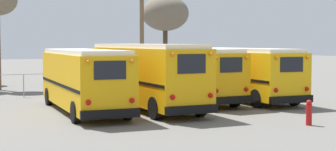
{
  "coord_description": "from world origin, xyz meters",
  "views": [
    {
      "loc": [
        -11.69,
        -24.96,
        3.35
      ],
      "look_at": [
        0.0,
        -0.19,
        1.58
      ],
      "focal_mm": 55.0,
      "sensor_mm": 36.0,
      "label": 1
    }
  ],
  "objects_px": {
    "school_bus_1": "(144,73)",
    "fire_hydrant": "(309,112)",
    "school_bus_2": "(186,72)",
    "school_bus_3": "(242,72)",
    "utility_pole": "(142,28)",
    "bare_tree_0": "(165,14)",
    "school_bus_0": "(84,78)"
  },
  "relations": [
    {
      "from": "school_bus_1",
      "to": "fire_hydrant",
      "type": "relative_size",
      "value": 10.31
    },
    {
      "from": "school_bus_2",
      "to": "school_bus_3",
      "type": "bearing_deg",
      "value": -14.66
    },
    {
      "from": "utility_pole",
      "to": "bare_tree_0",
      "type": "bearing_deg",
      "value": 45.77
    },
    {
      "from": "school_bus_0",
      "to": "school_bus_3",
      "type": "bearing_deg",
      "value": 5.85
    },
    {
      "from": "utility_pole",
      "to": "school_bus_0",
      "type": "bearing_deg",
      "value": -122.35
    },
    {
      "from": "school_bus_0",
      "to": "school_bus_1",
      "type": "height_order",
      "value": "school_bus_1"
    },
    {
      "from": "utility_pole",
      "to": "fire_hydrant",
      "type": "height_order",
      "value": "utility_pole"
    },
    {
      "from": "bare_tree_0",
      "to": "fire_hydrant",
      "type": "height_order",
      "value": "bare_tree_0"
    },
    {
      "from": "school_bus_0",
      "to": "school_bus_2",
      "type": "xyz_separation_m",
      "value": [
        6.48,
        1.84,
        0.02
      ]
    },
    {
      "from": "school_bus_0",
      "to": "school_bus_3",
      "type": "distance_m",
      "value": 9.76
    },
    {
      "from": "bare_tree_0",
      "to": "fire_hydrant",
      "type": "xyz_separation_m",
      "value": [
        -5.46,
        -25.48,
        -5.36
      ]
    },
    {
      "from": "school_bus_0",
      "to": "school_bus_1",
      "type": "distance_m",
      "value": 3.25
    },
    {
      "from": "fire_hydrant",
      "to": "school_bus_3",
      "type": "bearing_deg",
      "value": 73.53
    },
    {
      "from": "school_bus_0",
      "to": "fire_hydrant",
      "type": "height_order",
      "value": "school_bus_0"
    },
    {
      "from": "school_bus_1",
      "to": "fire_hydrant",
      "type": "bearing_deg",
      "value": -64.1
    },
    {
      "from": "school_bus_1",
      "to": "school_bus_3",
      "type": "relative_size",
      "value": 1.12
    },
    {
      "from": "school_bus_0",
      "to": "bare_tree_0",
      "type": "xyz_separation_m",
      "value": [
        12.57,
        17.68,
        4.25
      ]
    },
    {
      "from": "school_bus_0",
      "to": "bare_tree_0",
      "type": "height_order",
      "value": "bare_tree_0"
    },
    {
      "from": "fire_hydrant",
      "to": "bare_tree_0",
      "type": "bearing_deg",
      "value": 77.91
    },
    {
      "from": "school_bus_2",
      "to": "utility_pole",
      "type": "height_order",
      "value": "utility_pole"
    },
    {
      "from": "bare_tree_0",
      "to": "school_bus_0",
      "type": "bearing_deg",
      "value": -125.4
    },
    {
      "from": "school_bus_1",
      "to": "utility_pole",
      "type": "distance_m",
      "value": 14.79
    },
    {
      "from": "school_bus_3",
      "to": "school_bus_2",
      "type": "bearing_deg",
      "value": 165.34
    },
    {
      "from": "school_bus_2",
      "to": "school_bus_3",
      "type": "relative_size",
      "value": 0.99
    },
    {
      "from": "school_bus_1",
      "to": "school_bus_0",
      "type": "bearing_deg",
      "value": -177.02
    },
    {
      "from": "bare_tree_0",
      "to": "utility_pole",
      "type": "bearing_deg",
      "value": -134.23
    },
    {
      "from": "utility_pole",
      "to": "school_bus_3",
      "type": "bearing_deg",
      "value": -85.23
    },
    {
      "from": "utility_pole",
      "to": "fire_hydrant",
      "type": "distance_m",
      "value": 21.88
    },
    {
      "from": "school_bus_0",
      "to": "school_bus_2",
      "type": "height_order",
      "value": "school_bus_2"
    },
    {
      "from": "school_bus_0",
      "to": "utility_pole",
      "type": "distance_m",
      "value": 16.42
    },
    {
      "from": "school_bus_0",
      "to": "utility_pole",
      "type": "xyz_separation_m",
      "value": [
        8.65,
        13.66,
        2.87
      ]
    },
    {
      "from": "school_bus_1",
      "to": "school_bus_2",
      "type": "xyz_separation_m",
      "value": [
        3.24,
        1.67,
        -0.13
      ]
    }
  ]
}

